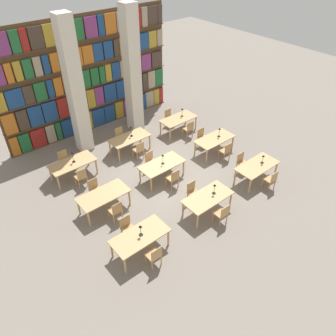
{
  "coord_description": "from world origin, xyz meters",
  "views": [
    {
      "loc": [
        -6.7,
        -8.35,
        8.76
      ],
      "look_at": [
        0.0,
        -0.25,
        0.67
      ],
      "focal_mm": 35.0,
      "sensor_mm": 36.0,
      "label": 1
    }
  ],
  "objects_px": {
    "chair_1": "(127,227)",
    "chair_3": "(193,192)",
    "chair_5": "(242,162)",
    "reading_table_4": "(162,165)",
    "reading_table_0": "(140,237)",
    "chair_16": "(189,128)",
    "chair_2": "(222,213)",
    "chair_10": "(226,151)",
    "reading_table_6": "(73,164)",
    "desk_lamp_5": "(72,155)",
    "chair_9": "(151,161)",
    "desk_lamp_7": "(182,111)",
    "desk_lamp_4": "(219,131)",
    "chair_13": "(64,160)",
    "chair_12": "(81,177)",
    "chair_11": "(202,137)",
    "chair_7": "(95,189)",
    "chair_6": "(116,210)",
    "chair_0": "(154,255)",
    "reading_table_1": "(208,198)",
    "desk_lamp_3": "(163,158)",
    "chair_15": "(121,136)",
    "chair_14": "(139,149)",
    "desk_lamp_2": "(263,158)",
    "reading_table_2": "(257,167)",
    "chair_4": "(271,179)",
    "chair_17": "(169,117)",
    "desk_lamp_6": "(131,130)",
    "pillar_left": "(75,89)",
    "reading_table_3": "(104,196)",
    "reading_table_5": "(215,140)",
    "reading_table_8": "(178,120)",
    "desk_lamp_0": "(140,229)",
    "pillar_center": "(132,72)",
    "reading_table_7": "(130,139)"
  },
  "relations": [
    {
      "from": "chair_1",
      "to": "chair_3",
      "type": "bearing_deg",
      "value": 178.21
    },
    {
      "from": "chair_5",
      "to": "reading_table_4",
      "type": "relative_size",
      "value": 0.48
    },
    {
      "from": "reading_table_0",
      "to": "chair_3",
      "type": "relative_size",
      "value": 2.09
    },
    {
      "from": "chair_16",
      "to": "chair_2",
      "type": "bearing_deg",
      "value": -120.99
    },
    {
      "from": "chair_10",
      "to": "reading_table_6",
      "type": "relative_size",
      "value": 0.48
    },
    {
      "from": "chair_1",
      "to": "desk_lamp_5",
      "type": "height_order",
      "value": "desk_lamp_5"
    },
    {
      "from": "chair_9",
      "to": "desk_lamp_7",
      "type": "relative_size",
      "value": 1.99
    },
    {
      "from": "reading_table_0",
      "to": "desk_lamp_4",
      "type": "relative_size",
      "value": 4.14
    },
    {
      "from": "reading_table_6",
      "to": "chair_13",
      "type": "bearing_deg",
      "value": 93.04
    },
    {
      "from": "desk_lamp_4",
      "to": "chair_12",
      "type": "bearing_deg",
      "value": 164.45
    },
    {
      "from": "chair_11",
      "to": "desk_lamp_4",
      "type": "distance_m",
      "value": 0.99
    },
    {
      "from": "chair_7",
      "to": "desk_lamp_5",
      "type": "height_order",
      "value": "desk_lamp_5"
    },
    {
      "from": "chair_6",
      "to": "chair_7",
      "type": "bearing_deg",
      "value": 90.0
    },
    {
      "from": "chair_0",
      "to": "reading_table_1",
      "type": "bearing_deg",
      "value": 12.47
    },
    {
      "from": "desk_lamp_3",
      "to": "chair_15",
      "type": "bearing_deg",
      "value": 89.07
    },
    {
      "from": "chair_5",
      "to": "chair_14",
      "type": "xyz_separation_m",
      "value": [
        -2.83,
        3.58,
        0.0
      ]
    },
    {
      "from": "desk_lamp_2",
      "to": "chair_7",
      "type": "bearing_deg",
      "value": 151.73
    },
    {
      "from": "desk_lamp_2",
      "to": "desk_lamp_7",
      "type": "height_order",
      "value": "desk_lamp_7"
    },
    {
      "from": "chair_10",
      "to": "reading_table_4",
      "type": "bearing_deg",
      "value": 165.69
    },
    {
      "from": "reading_table_2",
      "to": "chair_7",
      "type": "relative_size",
      "value": 2.09
    },
    {
      "from": "chair_7",
      "to": "desk_lamp_4",
      "type": "relative_size",
      "value": 1.98
    },
    {
      "from": "reading_table_0",
      "to": "chair_16",
      "type": "distance_m",
      "value": 7.29
    },
    {
      "from": "chair_4",
      "to": "chair_17",
      "type": "distance_m",
      "value": 6.48
    },
    {
      "from": "desk_lamp_2",
      "to": "desk_lamp_6",
      "type": "distance_m",
      "value": 5.91
    },
    {
      "from": "reading_table_1",
      "to": "chair_11",
      "type": "height_order",
      "value": "chair_11"
    },
    {
      "from": "pillar_left",
      "to": "reading_table_3",
      "type": "distance_m",
      "value": 5.0
    },
    {
      "from": "reading_table_5",
      "to": "chair_7",
      "type": "bearing_deg",
      "value": 173.35
    },
    {
      "from": "reading_table_0",
      "to": "reading_table_6",
      "type": "relative_size",
      "value": 1.0
    },
    {
      "from": "reading_table_2",
      "to": "chair_10",
      "type": "xyz_separation_m",
      "value": [
        0.09,
        1.77,
        -0.18
      ]
    },
    {
      "from": "chair_1",
      "to": "reading_table_6",
      "type": "relative_size",
      "value": 0.48
    },
    {
      "from": "reading_table_2",
      "to": "chair_16",
      "type": "relative_size",
      "value": 2.09
    },
    {
      "from": "chair_12",
      "to": "reading_table_8",
      "type": "distance_m",
      "value": 5.9
    },
    {
      "from": "chair_2",
      "to": "chair_7",
      "type": "height_order",
      "value": "same"
    },
    {
      "from": "desk_lamp_2",
      "to": "chair_17",
      "type": "height_order",
      "value": "desk_lamp_2"
    },
    {
      "from": "chair_11",
      "to": "chair_15",
      "type": "relative_size",
      "value": 1.0
    },
    {
      "from": "reading_table_2",
      "to": "chair_13",
      "type": "distance_m",
      "value": 8.12
    },
    {
      "from": "desk_lamp_0",
      "to": "reading_table_5",
      "type": "height_order",
      "value": "desk_lamp_0"
    },
    {
      "from": "reading_table_4",
      "to": "pillar_center",
      "type": "bearing_deg",
      "value": 69.42
    },
    {
      "from": "reading_table_1",
      "to": "chair_7",
      "type": "bearing_deg",
      "value": 130.86
    },
    {
      "from": "reading_table_0",
      "to": "chair_7",
      "type": "bearing_deg",
      "value": 87.54
    },
    {
      "from": "chair_9",
      "to": "reading_table_5",
      "type": "height_order",
      "value": "chair_9"
    },
    {
      "from": "chair_3",
      "to": "desk_lamp_6",
      "type": "relative_size",
      "value": 1.78
    },
    {
      "from": "reading_table_0",
      "to": "chair_4",
      "type": "bearing_deg",
      "value": -7.63
    },
    {
      "from": "desk_lamp_6",
      "to": "desk_lamp_0",
      "type": "bearing_deg",
      "value": -121.66
    },
    {
      "from": "reading_table_8",
      "to": "chair_1",
      "type": "bearing_deg",
      "value": -144.65
    },
    {
      "from": "chair_3",
      "to": "desk_lamp_6",
      "type": "distance_m",
      "value": 4.46
    },
    {
      "from": "chair_13",
      "to": "reading_table_8",
      "type": "distance_m",
      "value": 5.89
    },
    {
      "from": "chair_1",
      "to": "desk_lamp_5",
      "type": "distance_m",
      "value": 4.23
    },
    {
      "from": "reading_table_7",
      "to": "chair_14",
      "type": "distance_m",
      "value": 0.77
    },
    {
      "from": "reading_table_8",
      "to": "pillar_center",
      "type": "bearing_deg",
      "value": 131.77
    }
  ]
}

